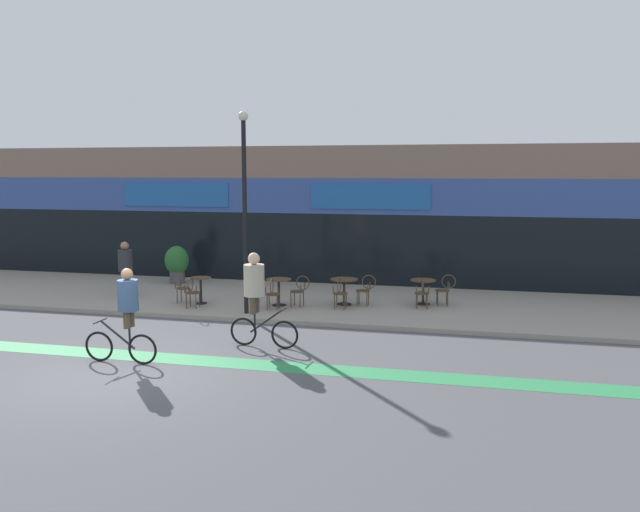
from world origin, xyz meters
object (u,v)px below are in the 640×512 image
cafe_chair_2_side (366,288)px  planter_pot (177,263)px  cafe_chair_0_side (181,285)px  cyclist_0 (126,309)px  cafe_chair_2_near (340,291)px  bistro_table_2 (344,286)px  cafe_chair_3_near (422,291)px  cafe_chair_3_side (445,288)px  cafe_chair_1_near (273,292)px  lamp_post (245,199)px  cafe_chair_0_near (192,290)px  bistro_table_3 (423,287)px  bistro_table_0 (201,285)px  cyclist_1 (256,291)px  pedestrian_near_end (125,264)px  bistro_table_1 (279,286)px  cafe_chair_1_side (300,289)px

cafe_chair_2_side → planter_pot: 7.22m
cafe_chair_0_side → cyclist_0: cyclist_0 is taller
cafe_chair_2_near → cafe_chair_2_side: (0.63, 0.62, 0.00)m
bistro_table_2 → cafe_chair_2_side: 0.63m
cafe_chair_2_side → cafe_chair_3_near: bearing=178.8°
cafe_chair_0_side → cafe_chair_3_side: size_ratio=1.00×
cafe_chair_3_near → cyclist_0: size_ratio=0.45×
cafe_chair_2_near → cafe_chair_1_near: bearing=108.2°
cafe_chair_3_near → cafe_chair_0_side: bearing=88.0°
cafe_chair_3_near → planter_pot: planter_pot is taller
cafe_chair_2_near → lamp_post: lamp_post is taller
cafe_chair_0_near → cafe_chair_3_near: bearing=-81.2°
cafe_chair_2_near → cafe_chair_3_side: bearing=-66.0°
bistro_table_3 → cafe_chair_0_near: (-6.32, -2.00, -0.00)m
bistro_table_0 → cyclist_1: size_ratio=0.36×
cafe_chair_1_near → cyclist_1: (0.60, -3.14, 0.65)m
bistro_table_2 → lamp_post: size_ratio=0.15×
bistro_table_3 → pedestrian_near_end: 9.13m
cafe_chair_2_side → cyclist_0: 7.34m
cafe_chair_0_side → cafe_chair_2_near: (4.72, 0.19, 0.00)m
bistro_table_2 → cafe_chair_2_near: (-0.00, -0.63, -0.03)m
cafe_chair_0_side → cyclist_0: (1.33, -5.30, 0.53)m
bistro_table_2 → cafe_chair_0_near: (-4.09, -1.44, -0.03)m
lamp_post → cafe_chair_2_side: bearing=29.0°
planter_pot → pedestrian_near_end: pedestrian_near_end is taller
bistro_table_3 → pedestrian_near_end: pedestrian_near_end is taller
cafe_chair_0_near → cafe_chair_2_near: size_ratio=1.00×
cafe_chair_1_near → cyclist_1: 3.26m
bistro_table_1 → cafe_chair_1_side: (0.63, -0.01, -0.04)m
cafe_chair_0_near → lamp_post: (1.70, -0.23, 2.59)m
cafe_chair_3_side → cafe_chair_1_side: bearing=7.7°
cafe_chair_3_side → lamp_post: size_ratio=0.17×
planter_pot → pedestrian_near_end: size_ratio=0.77×
cafe_chair_1_near → planter_pot: size_ratio=0.70×
bistro_table_2 → cyclist_1: size_ratio=0.37×
bistro_table_1 → cafe_chair_0_near: (-2.28, -0.90, -0.04)m
cafe_chair_0_near → cafe_chair_2_near: (4.09, 0.82, 0.00)m
pedestrian_near_end → lamp_post: bearing=-31.3°
bistro_table_1 → pedestrian_near_end: bearing=176.2°
cafe_chair_3_side → cyclist_0: size_ratio=0.45×
cafe_chair_1_near → cafe_chair_1_side: bearing=-51.4°
bistro_table_0 → bistro_table_2: size_ratio=0.98×
bistro_table_0 → cafe_chair_3_near: size_ratio=0.86×
cafe_chair_0_near → cyclist_1: 4.12m
cafe_chair_1_side → cafe_chair_3_side: 4.19m
bistro_table_0 → cafe_chair_0_near: bearing=-89.6°
bistro_table_3 → planter_pot: size_ratio=0.57×
bistro_table_0 → cafe_chair_2_near: bearing=2.7°
bistro_table_1 → cafe_chair_2_near: (1.81, -0.08, -0.04)m
cafe_chair_2_near → lamp_post: 3.68m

